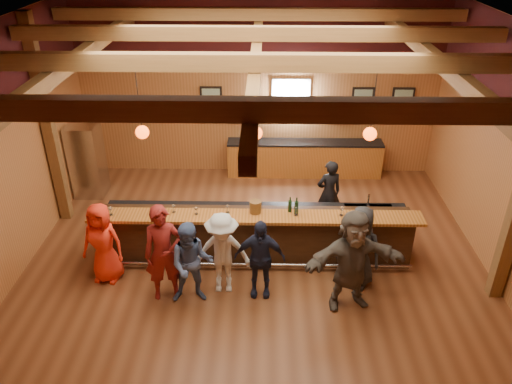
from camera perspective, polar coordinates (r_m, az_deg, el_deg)
room at (r=8.68m, az=-0.03°, el=10.03°), size 9.04×9.00×4.52m
bar_counter at (r=9.96m, az=0.08°, el=-4.59°), size 6.30×1.07×1.11m
back_bar_cabinet at (r=13.14m, az=5.54°, el=3.85°), size 4.00×0.52×0.95m
window at (r=12.75m, az=3.99°, el=10.73°), size 0.95×0.09×0.95m
framed_pictures at (r=12.80m, az=7.95°, el=10.83°), size 5.35×0.05×0.45m
wine_shelves at (r=12.83m, az=3.94°, el=8.81°), size 3.00×0.18×0.30m
pendant_lights at (r=8.80m, az=-0.04°, el=6.80°), size 4.24×0.24×1.37m
stainless_fridge at (r=12.65m, az=-18.73°, el=3.45°), size 0.70×0.70×1.80m
customer_orange at (r=9.58m, az=-17.10°, el=-5.58°), size 0.85×0.62×1.59m
customer_redvest at (r=8.84m, az=-10.51°, el=-6.90°), size 0.75×0.58×1.84m
customer_denim at (r=8.75m, az=-7.36°, el=-8.12°), size 0.81×0.66×1.58m
customer_white at (r=8.91m, az=-3.85°, el=-7.04°), size 1.04×0.61×1.60m
customer_navy at (r=8.83m, az=0.41°, el=-7.60°), size 0.91×0.40×1.54m
customer_brown at (r=8.65m, az=10.90°, el=-7.69°), size 1.83×0.91×1.89m
customer_dark at (r=9.23m, az=11.74°, el=-6.17°), size 0.94×0.81×1.62m
bartender at (r=10.95m, az=8.30°, el=-0.10°), size 0.63×0.50×1.53m
ice_bucket at (r=9.41m, az=-0.06°, el=-1.70°), size 0.22×0.22×0.24m
bottle_a at (r=9.45m, az=3.90°, el=-1.60°), size 0.07×0.07×0.31m
bottle_b at (r=9.40m, az=4.65°, el=-1.75°), size 0.07×0.07×0.34m
glass_a at (r=9.71m, az=-16.32°, el=-1.88°), size 0.08×0.08×0.18m
glass_b at (r=9.54m, az=-11.69°, el=-1.89°), size 0.08×0.08×0.17m
glass_c at (r=9.54m, az=-9.42°, el=-1.66°), size 0.08×0.08×0.17m
glass_d at (r=9.42m, az=-6.87°, el=-1.92°), size 0.07×0.07×0.16m
glass_e at (r=9.41m, az=-3.28°, el=-1.73°), size 0.07×0.07×0.17m
glass_f at (r=9.34m, az=4.64°, el=-1.97°), size 0.08×0.08×0.18m
glass_g at (r=9.44m, az=9.77°, el=-1.92°), size 0.09×0.09×0.20m
glass_h at (r=9.47m, az=12.73°, el=-2.23°), size 0.08×0.08×0.18m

